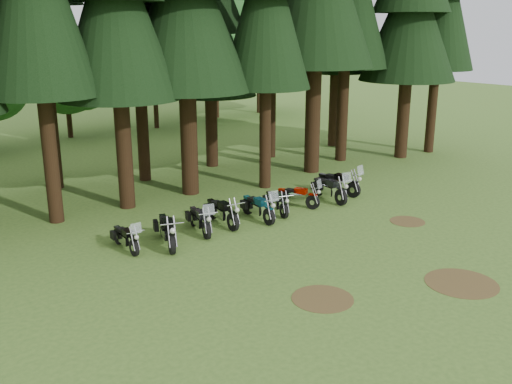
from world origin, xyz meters
TOP-DOWN VIEW (x-y plane):
  - ground at (0.00, 0.00)m, footprint 120.00×120.00m
  - pine_back_4 at (4.04, 13.25)m, footprint 4.94×4.94m
  - decid_4 at (1.58, 26.32)m, footprint 5.93×5.76m
  - decid_5 at (8.29, 25.71)m, footprint 8.45×8.21m
  - decid_6 at (14.85, 27.01)m, footprint 7.06×6.86m
  - decid_7 at (19.46, 26.83)m, footprint 8.44×8.20m
  - dirt_patch_0 at (-3.00, -2.00)m, footprint 1.80×1.80m
  - dirt_patch_1 at (4.50, 0.50)m, footprint 1.40×1.40m
  - dirt_patch_2 at (1.00, -4.00)m, footprint 2.20×2.20m
  - motorcycle_0 at (-5.57, 4.99)m, footprint 0.41×1.99m
  - motorcycle_1 at (-4.22, 4.47)m, footprint 1.04×2.36m
  - motorcycle_2 at (-2.59, 4.79)m, footprint 0.89×2.24m
  - motorcycle_3 at (-1.43, 4.96)m, footprint 0.44×2.38m
  - motorcycle_4 at (0.06, 4.53)m, footprint 0.59×2.34m
  - motorcycle_5 at (1.20, 4.69)m, footprint 0.75×2.04m
  - motorcycle_6 at (2.46, 4.74)m, footprint 1.02×2.07m
  - motorcycle_7 at (4.19, 4.49)m, footprint 0.68×2.46m
  - motorcycle_8 at (5.24, 4.93)m, footprint 0.68×2.46m

SIDE VIEW (x-z plane):
  - ground at x=0.00m, z-range 0.00..0.00m
  - dirt_patch_0 at x=-3.00m, z-range 0.00..0.01m
  - dirt_patch_1 at x=4.50m, z-range 0.00..0.01m
  - dirt_patch_2 at x=1.00m, z-range 0.00..0.01m
  - motorcycle_0 at x=-5.57m, z-range -0.21..1.04m
  - motorcycle_5 at x=1.20m, z-range 0.01..0.86m
  - motorcycle_6 at x=2.46m, z-range -0.22..1.12m
  - motorcycle_2 at x=-2.59m, z-range -0.24..1.18m
  - motorcycle_4 at x=0.06m, z-range -0.24..1.22m
  - motorcycle_3 at x=-1.43m, z-range 0.01..0.98m
  - motorcycle_1 at x=-4.22m, z-range 0.01..1.02m
  - motorcycle_7 at x=4.19m, z-range -0.26..1.29m
  - motorcycle_8 at x=5.24m, z-range -0.26..1.29m
  - decid_4 at x=1.58m, z-range 0.67..8.07m
  - decid_6 at x=14.85m, z-range 0.79..9.61m
  - decid_7 at x=19.46m, z-range 0.95..11.50m
  - decid_5 at x=8.29m, z-range 0.95..11.51m
  - pine_back_4 at x=4.04m, z-range 1.36..15.14m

